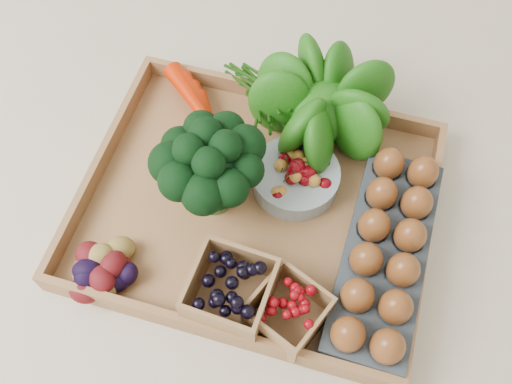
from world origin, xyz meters
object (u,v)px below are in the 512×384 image
(tray, at_px, (256,208))
(broccoli, at_px, (212,181))
(cherry_bowl, at_px, (295,178))
(egg_carton, at_px, (384,257))

(tray, distance_m, broccoli, 0.10)
(broccoli, distance_m, cherry_bowl, 0.14)
(tray, xyz_separation_m, broccoli, (-0.07, -0.01, 0.07))
(cherry_bowl, bearing_deg, broccoli, -149.18)
(broccoli, distance_m, egg_carton, 0.29)
(broccoli, relative_size, cherry_bowl, 1.17)
(tray, height_order, broccoli, broccoli)
(tray, relative_size, cherry_bowl, 3.83)
(tray, distance_m, egg_carton, 0.22)
(broccoli, height_order, egg_carton, broccoli)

